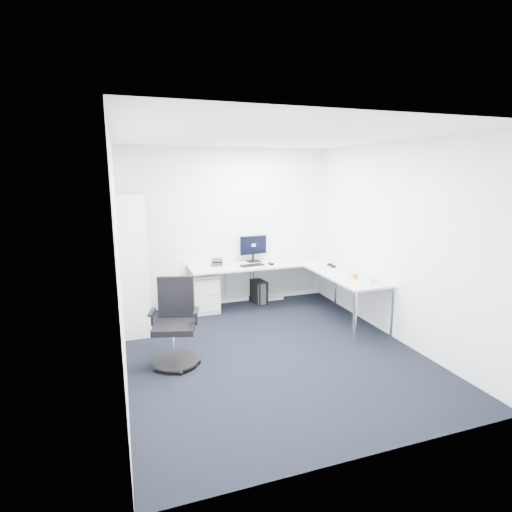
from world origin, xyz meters
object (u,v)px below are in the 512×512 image
object	(u,v)px
l_desk	(272,290)
task_chair	(174,324)
laptop	(354,265)
bookshelf	(133,262)
monitor	(254,248)

from	to	relation	value
l_desk	task_chair	world-z (taller)	task_chair
task_chair	laptop	bearing A→B (deg)	28.42
bookshelf	laptop	world-z (taller)	bookshelf
l_desk	bookshelf	size ratio (longest dim) A/B	1.30
l_desk	laptop	distance (m)	1.39
task_chair	monitor	bearing A→B (deg)	64.35
bookshelf	laptop	size ratio (longest dim) A/B	6.41
bookshelf	monitor	xyz separation A→B (m)	(2.03, 0.47, -0.01)
monitor	laptop	size ratio (longest dim) A/B	1.57
monitor	l_desk	bearing A→B (deg)	-79.94
l_desk	laptop	xyz separation A→B (m)	(1.11, -0.69, 0.49)
bookshelf	monitor	bearing A→B (deg)	13.14
l_desk	bookshelf	distance (m)	2.26
bookshelf	task_chair	xyz separation A→B (m)	(0.40, -1.43, -0.48)
bookshelf	monitor	world-z (taller)	bookshelf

